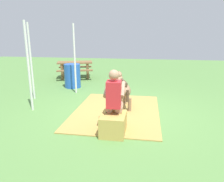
{
  "coord_description": "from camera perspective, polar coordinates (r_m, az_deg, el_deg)",
  "views": [
    {
      "loc": [
        -5.12,
        -0.58,
        1.95
      ],
      "look_at": [
        0.0,
        0.26,
        0.55
      ],
      "focal_mm": 34.27,
      "sensor_mm": 36.0,
      "label": 1
    }
  ],
  "objects": [
    {
      "name": "ground_plane",
      "position": [
        5.51,
        2.73,
        -5.66
      ],
      "size": [
        24.0,
        24.0,
        0.0
      ],
      "primitive_type": "plane",
      "color": "#568442"
    },
    {
      "name": "hay_patch",
      "position": [
        5.54,
        1.26,
        -5.38
      ],
      "size": [
        2.92,
        2.13,
        0.02
      ],
      "primitive_type": "cube",
      "color": "#AD8C47",
      "rests_on": "ground"
    },
    {
      "name": "hay_bale",
      "position": [
        4.31,
        0.37,
        -8.8
      ],
      "size": [
        0.62,
        0.48,
        0.41
      ],
      "primitive_type": "cube",
      "color": "tan",
      "rests_on": "ground"
    },
    {
      "name": "person_seated",
      "position": [
        4.28,
        0.63,
        -1.89
      ],
      "size": [
        0.68,
        0.44,
        1.29
      ],
      "color": "tan",
      "rests_on": "ground"
    },
    {
      "name": "pony_standing",
      "position": [
        5.72,
        2.97,
        0.72
      ],
      "size": [
        1.31,
        0.62,
        0.89
      ],
      "color": "#8C6B4C",
      "rests_on": "ground"
    },
    {
      "name": "water_barrel",
      "position": [
        8.06,
        -10.51,
        4.01
      ],
      "size": [
        0.59,
        0.59,
        0.87
      ],
      "primitive_type": "cylinder",
      "color": "blue",
      "rests_on": "ground"
    },
    {
      "name": "tent_pole_left",
      "position": [
        5.76,
        -21.38,
        5.9
      ],
      "size": [
        0.06,
        0.06,
        2.26
      ],
      "primitive_type": "cylinder",
      "color": "silver",
      "rests_on": "ground"
    },
    {
      "name": "tent_pole_right",
      "position": [
        7.16,
        -9.92,
        8.3
      ],
      "size": [
        0.06,
        0.06,
        2.26
      ],
      "primitive_type": "cylinder",
      "color": "silver",
      "rests_on": "ground"
    },
    {
      "name": "tent_pole_mid",
      "position": [
        6.82,
        -20.79,
        7.23
      ],
      "size": [
        0.06,
        0.06,
        2.26
      ],
      "primitive_type": "cylinder",
      "color": "silver",
      "rests_on": "ground"
    },
    {
      "name": "picnic_bench",
      "position": [
        9.67,
        -9.85,
        6.7
      ],
      "size": [
        1.69,
        1.82,
        0.75
      ],
      "color": "brown",
      "rests_on": "ground"
    }
  ]
}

